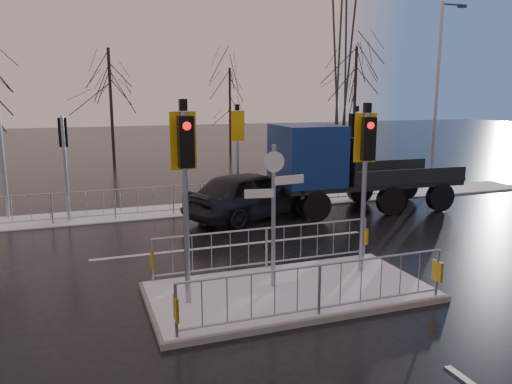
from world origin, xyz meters
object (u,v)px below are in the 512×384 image
object	(u,v)px
street_lamp_right	(438,90)
car_far_lane	(252,194)
flatbed_truck	(331,166)
traffic_island	(289,277)

from	to	relation	value
street_lamp_right	car_far_lane	bearing A→B (deg)	-168.65
car_far_lane	street_lamp_right	world-z (taller)	street_lamp_right
car_far_lane	flatbed_truck	size ratio (longest dim) A/B	0.71
traffic_island	flatbed_truck	world-z (taller)	traffic_island
car_far_lane	street_lamp_right	bearing A→B (deg)	-100.09
traffic_island	flatbed_truck	xyz separation A→B (m)	(4.49, 6.52, 1.30)
car_far_lane	street_lamp_right	size ratio (longest dim) A/B	0.61
traffic_island	street_lamp_right	xyz separation A→B (m)	(10.58, 8.49, 4.00)
traffic_island	flatbed_truck	bearing A→B (deg)	55.46
traffic_island	street_lamp_right	distance (m)	14.14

